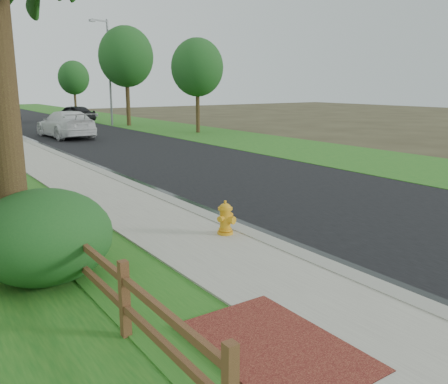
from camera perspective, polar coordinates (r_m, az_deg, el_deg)
ground at (r=8.38m, az=13.26°, el=-10.87°), size 120.00×120.00×0.00m
road at (r=41.52m, az=-20.16°, el=7.52°), size 8.00×90.00×0.02m
verge_far at (r=43.76m, az=-11.33°, el=8.29°), size 6.00×90.00×0.04m
brick_patch at (r=6.33m, az=6.13°, el=-18.30°), size 1.60×2.40×0.11m
ranch_fence at (r=11.98m, az=-23.15°, el=-1.24°), size 0.12×16.92×1.10m
fire_hydrant at (r=10.38m, az=0.18°, el=-3.22°), size 0.49×0.40×0.75m
white_suv at (r=31.74m, az=-18.50°, el=7.76°), size 2.60×5.86×1.67m
dark_car_mid at (r=44.31m, az=-17.70°, el=8.97°), size 3.31×4.73×1.50m
dark_car_far at (r=46.78m, az=-25.24°, el=8.53°), size 2.51×4.74×1.49m
streetlight at (r=39.66m, az=-13.80°, el=14.44°), size 1.79×0.94×8.22m
shrub_b at (r=8.62m, az=-20.86°, el=-4.99°), size 2.84×2.84×1.61m
tree_near_right at (r=33.06m, az=-3.24°, el=14.72°), size 3.53×3.53×6.36m
tree_mid_right at (r=39.47m, az=-11.71°, el=15.63°), size 4.29×4.29×7.78m
tree_far_right at (r=50.94m, az=-17.63°, el=12.96°), size 3.04×3.04×5.61m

